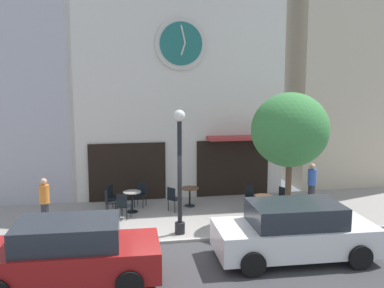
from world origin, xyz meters
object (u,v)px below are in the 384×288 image
Objects in this scene: cafe_chair_outer at (251,195)px; cafe_chair_curbside at (173,197)px; cafe_chair_near_tree at (123,204)px; cafe_chair_near_lamp at (112,195)px; pedestrian_blue at (312,185)px; parked_car_red at (68,253)px; cafe_chair_facing_street at (281,198)px; cafe_chair_right_end at (141,193)px; cafe_table_center at (190,193)px; street_tree at (290,130)px; cafe_table_near_curb at (263,202)px; pedestrian_orange at (45,203)px; cafe_table_near_door at (132,198)px; parked_car_white at (294,231)px; cafe_chair_mid_row at (109,200)px; street_lamp at (180,172)px.

cafe_chair_curbside is at bearing 175.50° from cafe_chair_outer.
cafe_chair_near_tree and cafe_chair_near_lamp have the same top height.
pedestrian_blue is 9.74m from parked_car_red.
cafe_chair_curbside is (-3.86, 0.76, 0.00)m from cafe_chair_facing_street.
parked_car_red is at bearing -109.26° from cafe_chair_right_end.
cafe_table_center is 0.16× the size of parked_car_red.
cafe_chair_near_tree is 4.72m from cafe_chair_outer.
cafe_chair_facing_street is (0.27, 1.26, -2.63)m from street_tree.
cafe_chair_near_tree is at bearing -178.54° from pedestrian_blue.
pedestrian_orange is (-7.42, 0.01, 0.37)m from cafe_table_near_curb.
street_tree is 4.89× the size of cafe_chair_right_end.
pedestrian_blue is (6.34, -1.25, 0.33)m from cafe_chair_right_end.
cafe_chair_outer is 0.54× the size of pedestrian_orange.
parked_car_red is (-8.46, -4.82, -0.10)m from pedestrian_blue.
cafe_table_near_curb is (2.37, -1.61, -0.01)m from cafe_table_center.
cafe_table_center is 0.80× the size of cafe_chair_near_tree.
parked_car_red reaches higher than cafe_table_near_door.
parked_car_white is (-2.59, -4.40, -0.10)m from pedestrian_blue.
street_lamp is at bearing -46.88° from cafe_chair_mid_row.
pedestrian_blue reaches higher than cafe_table_near_curb.
parked_car_white is (-0.25, -4.56, 0.23)m from cafe_chair_outer.
cafe_chair_near_lamp is at bearing 131.48° from parked_car_white.
pedestrian_orange is (-4.22, 1.27, -1.12)m from street_lamp.
parked_car_white is (6.98, -3.72, -0.10)m from pedestrian_orange.
cafe_chair_mid_row is at bearing 177.49° from cafe_chair_outer.
cafe_chair_curbside is at bearing 58.13° from parked_car_red.
street_tree is 2.93m from cafe_chair_facing_street.
parked_car_white is (4.83, -5.46, 0.23)m from cafe_chair_near_lamp.
cafe_chair_mid_row is 2.33m from pedestrian_orange.
cafe_chair_outer is at bearing 176.06° from pedestrian_blue.
cafe_chair_right_end is at bearing 169.46° from cafe_table_center.
cafe_chair_mid_row reaches higher than cafe_table_center.
cafe_chair_near_tree is 2.59m from pedestrian_orange.
street_lamp is 0.90× the size of parked_car_white.
street_lamp is at bearing -92.89° from cafe_chair_curbside.
parked_car_red reaches higher than cafe_chair_near_tree.
cafe_table_center is at bearing 73.89° from street_lamp.
cafe_chair_outer reaches higher than cafe_table_near_door.
pedestrian_orange reaches higher than cafe_table_near_door.
cafe_chair_facing_street is (3.15, -1.29, 0.02)m from cafe_table_center.
cafe_chair_near_tree is 0.54× the size of pedestrian_blue.
cafe_table_near_door is 6.73m from pedestrian_blue.
cafe_table_near_door is at bearing 164.68° from cafe_table_near_curb.
cafe_table_near_curb is at bearing -0.09° from pedestrian_orange.
cafe_chair_right_end and cafe_chair_curbside have the same top height.
street_lamp is 4.34× the size of cafe_chair_mid_row.
cafe_chair_curbside is 6.14m from parked_car_red.
pedestrian_blue reaches higher than cafe_table_near_door.
street_lamp is at bearing -144.94° from cafe_chair_outer.
cafe_table_near_door is 0.88m from cafe_chair_near_lamp.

